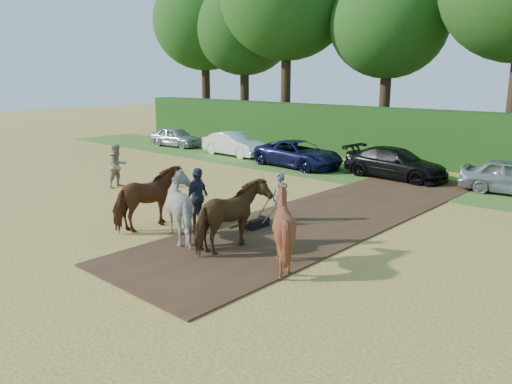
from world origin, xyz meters
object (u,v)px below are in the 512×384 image
at_px(spectator_near, 118,166).
at_px(spectator_far, 197,198).
at_px(plough_team, 211,212).
at_px(parked_cars, 429,168).

height_order(spectator_near, spectator_far, spectator_far).
xyz_separation_m(plough_team, parked_cars, (1.14, 12.18, -0.27)).
relative_size(spectator_far, plough_team, 0.30).
height_order(plough_team, parked_cars, plough_team).
relative_size(spectator_near, plough_team, 0.29).
distance_m(plough_team, parked_cars, 12.23).
height_order(spectator_far, parked_cars, spectator_far).
relative_size(spectator_near, spectator_far, 0.98).
xyz_separation_m(spectator_near, spectator_far, (7.02, -1.56, 0.02)).
distance_m(spectator_near, spectator_far, 7.19).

